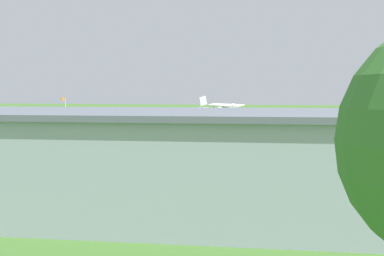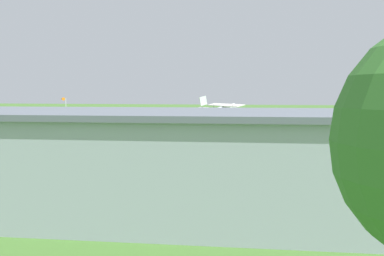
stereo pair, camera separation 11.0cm
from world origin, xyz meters
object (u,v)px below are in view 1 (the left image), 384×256
Objects in this scene: person_near_hangar_door at (6,161)px; windsock at (62,102)px; person_at_fence_line at (353,171)px; hangar at (91,161)px; biplane at (219,111)px.

windsock is (13.34, -41.72, 4.93)m from person_near_hangar_door.
person_at_fence_line is at bearing 138.36° from windsock.
person_near_hangar_door is at bearing -44.81° from hangar.
biplane is 33.23m from windsock.
biplane is at bearing -62.26° from person_at_fence_line.
windsock is at bearing -63.44° from hangar.
windsock is at bearing -41.64° from person_at_fence_line.
person_near_hangar_door is 0.25× the size of windsock.
person_near_hangar_door reaches higher than person_at_fence_line.
person_at_fence_line is 0.23× the size of windsock.
hangar is at bearing 86.45° from biplane.
windsock reaches higher than person_at_fence_line.
hangar is 44.79m from biplane.
hangar is at bearing 39.55° from person_at_fence_line.
hangar reaches higher than windsock.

